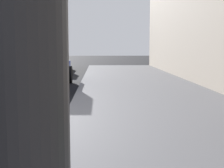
# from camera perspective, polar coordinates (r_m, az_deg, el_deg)

# --- Properties ---
(sidewalk) EXTENTS (4.00, 32.00, 0.15)m
(sidewalk) POSITION_cam_1_polar(r_m,az_deg,el_deg) (5.14, 13.32, -8.53)
(sidewalk) COLOR slate
(sidewalk) RESTS_ON ground_plane
(car_blue) EXTENTS (2.04, 4.04, 1.43)m
(car_blue) POSITION_cam_1_polar(r_m,az_deg,el_deg) (11.12, -12.88, 2.65)
(car_blue) COLOR #233899
(car_blue) RESTS_ON ground_plane
(car_yellow) EXTENTS (2.06, 4.19, 1.43)m
(car_yellow) POSITION_cam_1_polar(r_m,az_deg,el_deg) (19.24, -11.27, 4.37)
(car_yellow) COLOR yellow
(car_yellow) RESTS_ON ground_plane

